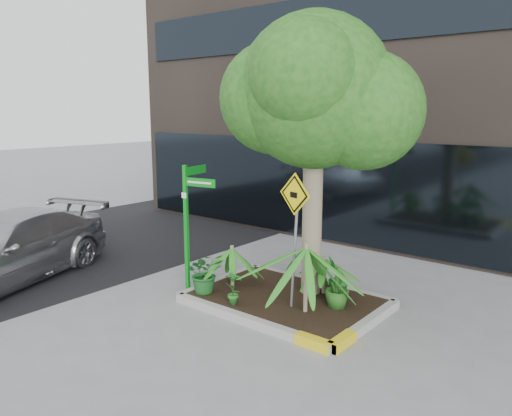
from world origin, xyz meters
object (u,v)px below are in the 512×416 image
Objects in this scene: tree at (315,91)px; parked_car at (4,249)px; street_sign_post at (190,214)px; cattle_sign at (295,217)px.

tree is 1.08× the size of parked_car.
street_sign_post reaches higher than parked_car.
street_sign_post is (3.25, 2.05, 0.82)m from parked_car.
tree is 2.10× the size of street_sign_post.
tree is 2.20m from cattle_sign.
tree reaches higher than street_sign_post.
tree is 2.24× the size of cattle_sign.
parked_car is 1.94× the size of street_sign_post.
parked_car is (-5.32, -3.10, -3.06)m from tree.
parked_car is at bearing -149.79° from tree.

